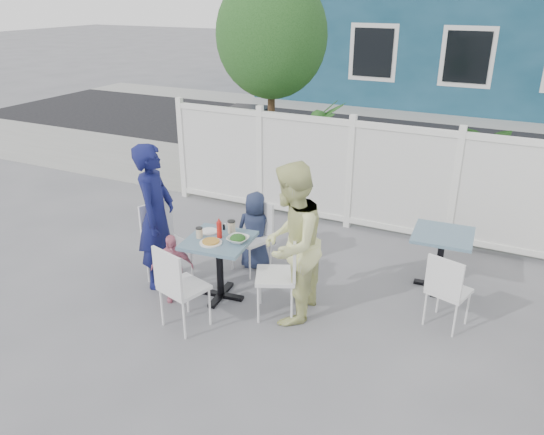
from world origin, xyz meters
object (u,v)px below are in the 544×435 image
at_px(chair_right, 283,268).
at_px(boy, 256,231).
at_px(utility_cabinet, 250,142).
at_px(main_table, 219,252).
at_px(man, 156,216).
at_px(spare_table, 442,246).
at_px(chair_near, 177,283).
at_px(chair_left, 163,237).
at_px(chair_back, 256,231).
at_px(woman, 291,244).
at_px(toddler, 172,268).

height_order(chair_right, boy, boy).
xyz_separation_m(utility_cabinet, main_table, (1.83, -4.13, -0.04)).
bearing_deg(boy, main_table, 76.46).
distance_m(utility_cabinet, man, 4.27).
distance_m(spare_table, boy, 2.22).
height_order(utility_cabinet, chair_near, utility_cabinet).
height_order(chair_left, man, man).
relative_size(main_table, chair_right, 0.80).
xyz_separation_m(chair_right, chair_back, (-0.74, 0.79, -0.04)).
bearing_deg(woman, utility_cabinet, -152.49).
xyz_separation_m(utility_cabinet, spare_table, (4.03, -2.82, -0.07)).
distance_m(main_table, chair_near, 0.72).
height_order(chair_back, toddler, chair_back).
relative_size(chair_right, boy, 0.95).
xyz_separation_m(chair_near, woman, (0.93, 0.71, 0.32)).
relative_size(main_table, chair_back, 0.86).
bearing_deg(chair_left, spare_table, 130.93).
xyz_separation_m(boy, toddler, (-0.48, -1.09, -0.10)).
relative_size(chair_near, woman, 0.54).
xyz_separation_m(chair_right, man, (-1.61, -0.02, 0.30)).
height_order(main_table, chair_left, chair_left).
bearing_deg(toddler, spare_table, -1.01).
height_order(chair_back, man, man).
relative_size(main_table, man, 0.44).
relative_size(utility_cabinet, chair_right, 1.27).
distance_m(chair_near, boy, 1.53).
bearing_deg(chair_right, chair_left, 63.80).
distance_m(man, toddler, 0.65).
height_order(main_table, woman, woman).
bearing_deg(man, chair_near, -151.34).
xyz_separation_m(man, woman, (1.70, 0.01, 0.00)).
bearing_deg(utility_cabinet, toddler, -80.04).
distance_m(woman, boy, 1.23).
distance_m(spare_table, woman, 1.89).
xyz_separation_m(man, boy, (0.86, 0.83, -0.36)).
bearing_deg(chair_right, man, 66.54).
relative_size(chair_near, boy, 0.92).
relative_size(utility_cabinet, woman, 0.70).
xyz_separation_m(chair_left, chair_right, (1.59, -0.06, -0.01)).
bearing_deg(toddler, man, 113.04).
relative_size(spare_table, chair_back, 0.78).
bearing_deg(chair_left, toddler, 64.81).
xyz_separation_m(man, toddler, (0.38, -0.26, -0.46)).
bearing_deg(boy, man, 32.87).
bearing_deg(main_table, spare_table, 30.81).
distance_m(chair_back, man, 1.23).
relative_size(chair_near, man, 0.54).
xyz_separation_m(utility_cabinet, toddler, (1.39, -4.41, -0.20)).
bearing_deg(spare_table, man, -156.23).
relative_size(chair_back, boy, 0.89).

